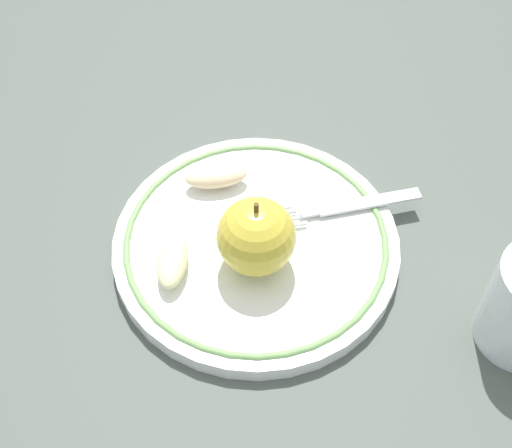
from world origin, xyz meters
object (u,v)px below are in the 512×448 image
object	(u,v)px
apple_red_whole	(256,237)
apple_slice_back	(216,176)
fork	(333,208)
apple_slice_front	(171,258)
plate	(256,245)

from	to	relation	value
apple_red_whole	apple_slice_back	bearing A→B (deg)	-11.77
fork	apple_slice_front	bearing A→B (deg)	10.19
apple_slice_back	fork	distance (m)	0.11
apple_slice_front	fork	bearing A→B (deg)	116.93
apple_slice_front	apple_slice_back	distance (m)	0.10
plate	apple_red_whole	xyz separation A→B (m)	(-0.02, 0.01, 0.04)
apple_red_whole	fork	distance (m)	0.09
fork	apple_slice_back	bearing A→B (deg)	-29.64
plate	apple_slice_front	bearing A→B (deg)	76.21
apple_slice_back	fork	bearing A→B (deg)	154.22
apple_red_whole	apple_slice_back	xyz separation A→B (m)	(0.09, -0.02, -0.02)
apple_slice_back	plate	bearing A→B (deg)	110.62
apple_red_whole	apple_slice_front	size ratio (longest dim) A/B	1.29
apple_slice_front	fork	xyz separation A→B (m)	(-0.03, -0.15, -0.01)
plate	apple_slice_front	xyz separation A→B (m)	(0.02, 0.07, 0.02)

